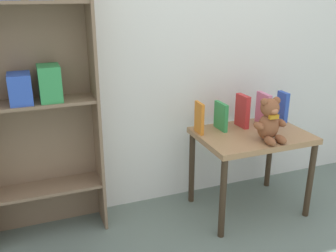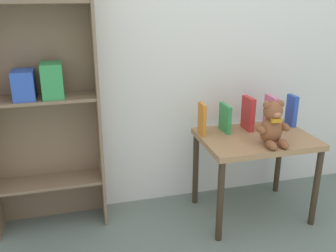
{
  "view_description": "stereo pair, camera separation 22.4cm",
  "coord_description": "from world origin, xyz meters",
  "px_view_note": "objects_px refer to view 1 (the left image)",
  "views": [
    {
      "loc": [
        -0.99,
        -0.91,
        1.42
      ],
      "look_at": [
        -0.24,
        1.06,
        0.66
      ],
      "focal_mm": 40.0,
      "sensor_mm": 36.0,
      "label": 1
    },
    {
      "loc": [
        -0.78,
        -0.98,
        1.42
      ],
      "look_at": [
        -0.24,
        1.06,
        0.66
      ],
      "focal_mm": 40.0,
      "sensor_mm": 36.0,
      "label": 2
    }
  ],
  "objects_px": {
    "book_standing_orange": "(199,118)",
    "book_standing_pink": "(263,109)",
    "bookshelf_side": "(35,84)",
    "display_table": "(251,144)",
    "book_standing_green": "(221,116)",
    "teddy_bear": "(270,121)",
    "book_standing_blue": "(282,107)",
    "book_standing_red": "(242,111)"
  },
  "relations": [
    {
      "from": "bookshelf_side",
      "to": "book_standing_pink",
      "type": "bearing_deg",
      "value": -4.69
    },
    {
      "from": "book_standing_green",
      "to": "book_standing_red",
      "type": "height_order",
      "value": "book_standing_red"
    },
    {
      "from": "book_standing_red",
      "to": "book_standing_blue",
      "type": "bearing_deg",
      "value": -2.61
    },
    {
      "from": "bookshelf_side",
      "to": "book_standing_orange",
      "type": "xyz_separation_m",
      "value": [
        0.96,
        -0.12,
        -0.28
      ]
    },
    {
      "from": "book_standing_pink",
      "to": "display_table",
      "type": "bearing_deg",
      "value": -138.65
    },
    {
      "from": "book_standing_orange",
      "to": "book_standing_green",
      "type": "height_order",
      "value": "book_standing_orange"
    },
    {
      "from": "teddy_bear",
      "to": "book_standing_orange",
      "type": "relative_size",
      "value": 1.32
    },
    {
      "from": "bookshelf_side",
      "to": "book_standing_orange",
      "type": "distance_m",
      "value": 1.01
    },
    {
      "from": "bookshelf_side",
      "to": "book_standing_blue",
      "type": "xyz_separation_m",
      "value": [
        1.61,
        -0.12,
        -0.27
      ]
    },
    {
      "from": "book_standing_green",
      "to": "book_standing_blue",
      "type": "distance_m",
      "value": 0.48
    },
    {
      "from": "book_standing_orange",
      "to": "book_standing_pink",
      "type": "distance_m",
      "value": 0.48
    },
    {
      "from": "book_standing_green",
      "to": "book_standing_pink",
      "type": "relative_size",
      "value": 0.84
    },
    {
      "from": "book_standing_pink",
      "to": "book_standing_blue",
      "type": "xyz_separation_m",
      "value": [
        0.16,
        0.0,
        -0.0
      ]
    },
    {
      "from": "book_standing_green",
      "to": "book_standing_pink",
      "type": "bearing_deg",
      "value": -2.02
    },
    {
      "from": "display_table",
      "to": "book_standing_orange",
      "type": "distance_m",
      "value": 0.39
    },
    {
      "from": "bookshelf_side",
      "to": "book_standing_red",
      "type": "distance_m",
      "value": 1.32
    },
    {
      "from": "teddy_bear",
      "to": "book_standing_pink",
      "type": "xyz_separation_m",
      "value": [
        0.14,
        0.27,
        -0.01
      ]
    },
    {
      "from": "book_standing_pink",
      "to": "book_standing_blue",
      "type": "height_order",
      "value": "book_standing_pink"
    },
    {
      "from": "display_table",
      "to": "book_standing_blue",
      "type": "xyz_separation_m",
      "value": [
        0.32,
        0.13,
        0.18
      ]
    },
    {
      "from": "display_table",
      "to": "book_standing_blue",
      "type": "relative_size",
      "value": 3.35
    },
    {
      "from": "display_table",
      "to": "book_standing_green",
      "type": "distance_m",
      "value": 0.27
    },
    {
      "from": "display_table",
      "to": "book_standing_blue",
      "type": "distance_m",
      "value": 0.39
    },
    {
      "from": "bookshelf_side",
      "to": "book_standing_red",
      "type": "xyz_separation_m",
      "value": [
        1.29,
        -0.11,
        -0.27
      ]
    },
    {
      "from": "book_standing_red",
      "to": "book_standing_pink",
      "type": "bearing_deg",
      "value": -3.78
    },
    {
      "from": "bookshelf_side",
      "to": "book_standing_pink",
      "type": "distance_m",
      "value": 1.48
    },
    {
      "from": "display_table",
      "to": "bookshelf_side",
      "type": "bearing_deg",
      "value": 169.08
    },
    {
      "from": "teddy_bear",
      "to": "book_standing_red",
      "type": "distance_m",
      "value": 0.27
    },
    {
      "from": "teddy_bear",
      "to": "book_standing_red",
      "type": "xyz_separation_m",
      "value": [
        -0.02,
        0.27,
        -0.01
      ]
    },
    {
      "from": "bookshelf_side",
      "to": "display_table",
      "type": "height_order",
      "value": "bookshelf_side"
    },
    {
      "from": "teddy_bear",
      "to": "book_standing_green",
      "type": "xyz_separation_m",
      "value": [
        -0.18,
        0.27,
        -0.03
      ]
    },
    {
      "from": "book_standing_orange",
      "to": "book_standing_red",
      "type": "xyz_separation_m",
      "value": [
        0.32,
        0.01,
        0.01
      ]
    },
    {
      "from": "book_standing_orange",
      "to": "book_standing_red",
      "type": "bearing_deg",
      "value": 3.15
    },
    {
      "from": "book_standing_red",
      "to": "book_standing_orange",
      "type": "bearing_deg",
      "value": 178.81
    },
    {
      "from": "book_standing_green",
      "to": "book_standing_blue",
      "type": "xyz_separation_m",
      "value": [
        0.48,
        -0.0,
        0.01
      ]
    },
    {
      "from": "bookshelf_side",
      "to": "book_standing_pink",
      "type": "relative_size",
      "value": 7.7
    },
    {
      "from": "book_standing_pink",
      "to": "book_standing_green",
      "type": "bearing_deg",
      "value": -178.32
    },
    {
      "from": "book_standing_green",
      "to": "book_standing_blue",
      "type": "bearing_deg",
      "value": -1.43
    },
    {
      "from": "book_standing_green",
      "to": "book_standing_red",
      "type": "relative_size",
      "value": 0.83
    },
    {
      "from": "bookshelf_side",
      "to": "book_standing_pink",
      "type": "height_order",
      "value": "bookshelf_side"
    },
    {
      "from": "display_table",
      "to": "book_standing_red",
      "type": "distance_m",
      "value": 0.23
    },
    {
      "from": "teddy_bear",
      "to": "book_standing_orange",
      "type": "bearing_deg",
      "value": 142.36
    },
    {
      "from": "book_standing_pink",
      "to": "book_standing_blue",
      "type": "bearing_deg",
      "value": 3.46
    }
  ]
}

